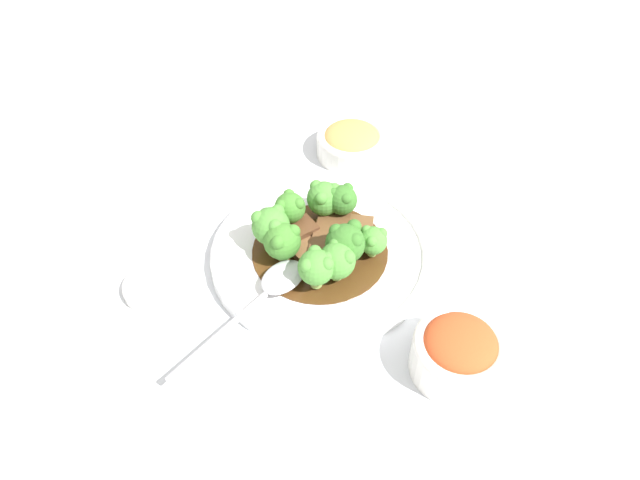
# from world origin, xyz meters

# --- Properties ---
(ground_plane) EXTENTS (4.00, 4.00, 0.00)m
(ground_plane) POSITION_xyz_m (0.00, 0.00, 0.00)
(ground_plane) COLOR silver
(main_plate) EXTENTS (0.27, 0.27, 0.02)m
(main_plate) POSITION_xyz_m (0.00, 0.00, 0.01)
(main_plate) COLOR white
(main_plate) RESTS_ON ground_plane
(beef_strip_0) EXTENTS (0.08, 0.07, 0.01)m
(beef_strip_0) POSITION_xyz_m (0.02, -0.00, 0.02)
(beef_strip_0) COLOR brown
(beef_strip_0) RESTS_ON main_plate
(beef_strip_1) EXTENTS (0.06, 0.05, 0.02)m
(beef_strip_1) POSITION_xyz_m (-0.00, 0.04, 0.03)
(beef_strip_1) COLOR #56331E
(beef_strip_1) RESTS_ON main_plate
(beef_strip_2) EXTENTS (0.05, 0.06, 0.01)m
(beef_strip_2) POSITION_xyz_m (-0.02, -0.00, 0.02)
(beef_strip_2) COLOR brown
(beef_strip_2) RESTS_ON main_plate
(beef_strip_3) EXTENTS (0.06, 0.05, 0.01)m
(beef_strip_3) POSITION_xyz_m (0.05, -0.03, 0.02)
(beef_strip_3) COLOR brown
(beef_strip_3) RESTS_ON main_plate
(broccoli_floret_0) EXTENTS (0.05, 0.05, 0.05)m
(broccoli_floret_0) POSITION_xyz_m (0.00, -0.04, 0.05)
(broccoli_floret_0) COLOR #7FA84C
(broccoli_floret_0) RESTS_ON main_plate
(broccoli_floret_1) EXTENTS (0.04, 0.04, 0.05)m
(broccoli_floret_1) POSITION_xyz_m (-0.03, -0.04, 0.05)
(broccoli_floret_1) COLOR #7FA84C
(broccoli_floret_1) RESTS_ON main_plate
(broccoli_floret_2) EXTENTS (0.04, 0.04, 0.05)m
(broccoli_floret_2) POSITION_xyz_m (-0.04, 0.03, 0.05)
(broccoli_floret_2) COLOR #7FA84C
(broccoli_floret_2) RESTS_ON main_plate
(broccoli_floret_3) EXTENTS (0.04, 0.04, 0.05)m
(broccoli_floret_3) POSITION_xyz_m (0.06, 0.01, 0.05)
(broccoli_floret_3) COLOR #8EB756
(broccoli_floret_3) RESTS_ON main_plate
(broccoli_floret_4) EXTENTS (0.04, 0.04, 0.05)m
(broccoli_floret_4) POSITION_xyz_m (0.01, 0.05, 0.05)
(broccoli_floret_4) COLOR #8EB756
(broccoli_floret_4) RESTS_ON main_plate
(broccoli_floret_5) EXTENTS (0.04, 0.04, 0.05)m
(broccoli_floret_5) POSITION_xyz_m (0.05, 0.03, 0.05)
(broccoli_floret_5) COLOR #7FA84C
(broccoli_floret_5) RESTS_ON main_plate
(broccoli_floret_6) EXTENTS (0.05, 0.05, 0.05)m
(broccoli_floret_6) POSITION_xyz_m (-0.03, 0.05, 0.05)
(broccoli_floret_6) COLOR #7FA84C
(broccoli_floret_6) RESTS_ON main_plate
(broccoli_floret_7) EXTENTS (0.04, 0.04, 0.05)m
(broccoli_floret_7) POSITION_xyz_m (-0.05, -0.03, 0.05)
(broccoli_floret_7) COLOR #8EB756
(broccoli_floret_7) RESTS_ON main_plate
(broccoli_floret_8) EXTENTS (0.03, 0.03, 0.04)m
(broccoli_floret_8) POSITION_xyz_m (0.03, -0.06, 0.04)
(broccoli_floret_8) COLOR #7FA84C
(broccoli_floret_8) RESTS_ON main_plate
(serving_spoon) EXTENTS (0.20, 0.05, 0.01)m
(serving_spoon) POSITION_xyz_m (-0.08, 0.01, 0.03)
(serving_spoon) COLOR silver
(serving_spoon) RESTS_ON main_plate
(side_bowl_kimchi) EXTENTS (0.10, 0.10, 0.06)m
(side_bowl_kimchi) POSITION_xyz_m (-0.05, -0.20, 0.03)
(side_bowl_kimchi) COLOR white
(side_bowl_kimchi) RESTS_ON ground_plane
(side_bowl_appetizer) EXTENTS (0.10, 0.10, 0.04)m
(side_bowl_appetizer) POSITION_xyz_m (0.20, 0.08, 0.02)
(side_bowl_appetizer) COLOR white
(side_bowl_appetizer) RESTS_ON ground_plane
(sauce_dish) EXTENTS (0.07, 0.07, 0.01)m
(sauce_dish) POSITION_xyz_m (-0.15, 0.13, 0.01)
(sauce_dish) COLOR white
(sauce_dish) RESTS_ON ground_plane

